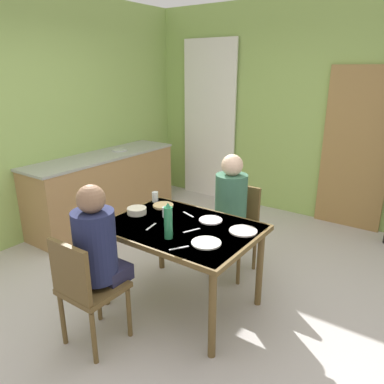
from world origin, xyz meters
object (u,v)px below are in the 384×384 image
Objects in this scene: kitchen_counter at (104,188)px; dining_table at (181,235)px; water_bottle_green_near at (168,222)px; serving_bowl_center at (137,211)px; person_near_diner at (97,243)px; person_far_diner at (230,200)px; chair_far_diner at (236,223)px; chair_near_diner at (85,287)px.

kitchen_counter reaches higher than dining_table.
water_bottle_green_near is 1.67× the size of serving_bowl_center.
water_bottle_green_near is at bearing 53.88° from person_near_diner.
person_near_diner and person_far_diner have the same top height.
water_bottle_green_near reaches higher than chair_far_diner.
serving_bowl_center is (-0.54, 0.22, -0.11)m from water_bottle_green_near.
person_near_diner is 0.54m from water_bottle_green_near.
dining_table is at bearing 68.93° from person_near_diner.
person_far_diner is (0.33, 1.46, 0.28)m from chair_near_diner.
person_far_diner is (-0.00, -0.14, 0.28)m from chair_far_diner.
chair_near_diner reaches higher than serving_bowl_center.
chair_near_diner is at bearing 77.14° from person_far_diner.
kitchen_counter is 12.57× the size of serving_bowl_center.
serving_bowl_center is (1.49, -0.95, 0.32)m from kitchen_counter.
chair_near_diner is 1.63m from chair_far_diner.
chair_near_diner is (-0.26, -0.80, -0.16)m from dining_table.
chair_far_diner is at bearing 55.46° from serving_bowl_center.
kitchen_counter is 2.37m from person_near_diner.
person_far_diner reaches higher than dining_table.
serving_bowl_center is (-0.56, -0.81, 0.27)m from chair_far_diner.
person_near_diner reaches higher than serving_bowl_center.
chair_near_diner is at bearing -90.00° from person_near_diner.
person_near_diner is 1.00× the size of person_far_diner.
person_far_diner reaches higher than kitchen_counter.
kitchen_counter reaches higher than serving_bowl_center.
chair_far_diner is at bearing 78.21° from chair_near_diner.
person_far_diner is (0.33, 1.33, 0.00)m from person_near_diner.
person_near_diner is at bearing 90.00° from chair_near_diner.
kitchen_counter is 2.19m from dining_table.
serving_bowl_center is (-0.48, -0.01, 0.11)m from dining_table.
chair_near_diner is at bearing -45.22° from kitchen_counter.
water_bottle_green_near is (-0.02, -0.90, 0.09)m from person_far_diner.
serving_bowl_center is at bearing 157.34° from water_bottle_green_near.
water_bottle_green_near is at bearing 88.57° from person_far_diner.
kitchen_counter is at bearing 137.13° from person_near_diner.
water_bottle_green_near is (2.03, -1.17, 0.42)m from kitchen_counter.
chair_near_diner is 1.00× the size of chair_far_diner.
dining_table is 0.68m from person_far_diner.
chair_near_diner is (1.72, -1.73, 0.05)m from kitchen_counter.
serving_bowl_center reaches higher than dining_table.
chair_far_diner is 1.10m from water_bottle_green_near.
person_near_diner is at bearing -126.12° from water_bottle_green_near.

